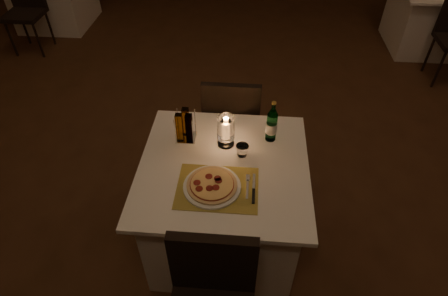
# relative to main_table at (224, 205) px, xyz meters

# --- Properties ---
(floor) EXTENTS (8.00, 10.00, 0.02)m
(floor) POSITION_rel_main_table_xyz_m (0.01, 0.63, -0.38)
(floor) COLOR #4B2B18
(floor) RESTS_ON ground
(main_table) EXTENTS (1.00, 1.00, 0.74)m
(main_table) POSITION_rel_main_table_xyz_m (0.00, 0.00, 0.00)
(main_table) COLOR white
(main_table) RESTS_ON ground
(chair_far) EXTENTS (0.42, 0.42, 0.90)m
(chair_far) POSITION_rel_main_table_xyz_m (-0.00, 0.71, 0.18)
(chair_far) COLOR black
(chair_far) RESTS_ON ground
(placemat) EXTENTS (0.45, 0.34, 0.00)m
(placemat) POSITION_rel_main_table_xyz_m (-0.02, -0.18, 0.37)
(placemat) COLOR #A8913A
(placemat) RESTS_ON main_table
(plate) EXTENTS (0.32, 0.32, 0.01)m
(plate) POSITION_rel_main_table_xyz_m (-0.05, -0.18, 0.38)
(plate) COLOR white
(plate) RESTS_ON placemat
(pizza) EXTENTS (0.28, 0.28, 0.02)m
(pizza) POSITION_rel_main_table_xyz_m (-0.05, -0.18, 0.39)
(pizza) COLOR #D8B77F
(pizza) RESTS_ON plate
(fork) EXTENTS (0.02, 0.18, 0.00)m
(fork) POSITION_rel_main_table_xyz_m (0.14, -0.15, 0.37)
(fork) COLOR silver
(fork) RESTS_ON placemat
(knife) EXTENTS (0.02, 0.22, 0.01)m
(knife) POSITION_rel_main_table_xyz_m (0.18, -0.21, 0.37)
(knife) COLOR black
(knife) RESTS_ON placemat
(tumbler) EXTENTS (0.08, 0.08, 0.08)m
(tumbler) POSITION_rel_main_table_xyz_m (0.10, 0.10, 0.40)
(tumbler) COLOR white
(tumbler) RESTS_ON main_table
(water_bottle) EXTENTS (0.07, 0.07, 0.28)m
(water_bottle) POSITION_rel_main_table_xyz_m (0.27, 0.26, 0.48)
(water_bottle) COLOR #51975F
(water_bottle) RESTS_ON main_table
(hurricane_candle) EXTENTS (0.11, 0.11, 0.21)m
(hurricane_candle) POSITION_rel_main_table_xyz_m (-0.00, 0.19, 0.49)
(hurricane_candle) COLOR white
(hurricane_candle) RESTS_ON main_table
(cruet_caddy) EXTENTS (0.12, 0.12, 0.21)m
(cruet_caddy) POSITION_rel_main_table_xyz_m (-0.26, 0.22, 0.46)
(cruet_caddy) COLOR white
(cruet_caddy) RESTS_ON main_table
(neighbor_chair_la) EXTENTS (0.42, 0.42, 0.90)m
(neighbor_chair_la) POSITION_rel_main_table_xyz_m (-2.61, 2.70, 0.18)
(neighbor_chair_la) COLOR black
(neighbor_chair_la) RESTS_ON ground
(neighbor_table_right) EXTENTS (1.00, 1.00, 0.74)m
(neighbor_table_right) POSITION_rel_main_table_xyz_m (2.31, 3.12, 0.00)
(neighbor_table_right) COLOR white
(neighbor_table_right) RESTS_ON ground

